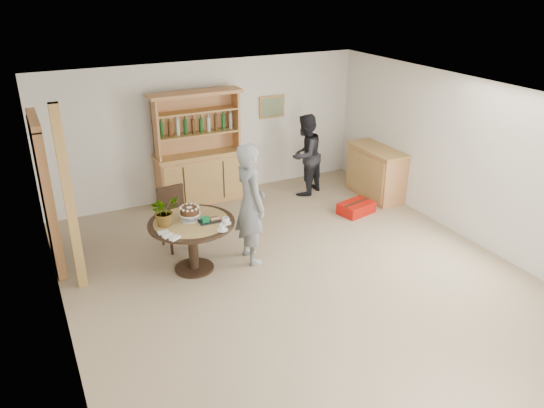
{
  "coord_description": "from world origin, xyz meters",
  "views": [
    {
      "loc": [
        -3.14,
        -5.45,
        3.91
      ],
      "look_at": [
        -0.24,
        0.37,
        1.05
      ],
      "focal_mm": 35.0,
      "sensor_mm": 36.0,
      "label": 1
    }
  ],
  "objects": [
    {
      "name": "adult_person",
      "position": [
        1.61,
        2.7,
        0.77
      ],
      "size": [
        0.94,
        0.87,
        1.54
      ],
      "primitive_type": "imported",
      "rotation": [
        0.0,
        0.0,
        3.65
      ],
      "color": "black",
      "rests_on": "ground"
    },
    {
      "name": "flower_vase",
      "position": [
        -1.55,
        0.98,
        0.97
      ],
      "size": [
        0.47,
        0.44,
        0.42
      ],
      "primitive_type": "imported",
      "rotation": [
        0.0,
        0.0,
        0.35
      ],
      "color": "#3F7233",
      "rests_on": "dining_table"
    },
    {
      "name": "hutch",
      "position": [
        -0.3,
        3.24,
        0.69
      ],
      "size": [
        1.62,
        0.54,
        2.04
      ],
      "color": "tan",
      "rests_on": "ground"
    },
    {
      "name": "napkins",
      "position": [
        -1.61,
        0.62,
        0.77
      ],
      "size": [
        0.24,
        0.33,
        0.03
      ],
      "color": "white",
      "rests_on": "dining_table"
    },
    {
      "name": "doorway",
      "position": [
        -2.93,
        2.0,
        1.11
      ],
      "size": [
        0.13,
        1.1,
        2.18
      ],
      "color": "black",
      "rests_on": "ground"
    },
    {
      "name": "red_suitcase",
      "position": [
        1.97,
        1.49,
        0.1
      ],
      "size": [
        0.67,
        0.52,
        0.21
      ],
      "rotation": [
        0.0,
        0.0,
        0.22
      ],
      "color": "#BD1209",
      "rests_on": "ground"
    },
    {
      "name": "coffee_cup_b",
      "position": [
        -0.92,
        0.48,
        0.79
      ],
      "size": [
        0.15,
        0.15,
        0.08
      ],
      "color": "white",
      "rests_on": "dining_table"
    },
    {
      "name": "dining_chair",
      "position": [
        -1.21,
        1.76,
        0.54
      ],
      "size": [
        0.46,
        0.46,
        0.95
      ],
      "rotation": [
        0.0,
        0.0,
        0.1
      ],
      "color": "black",
      "rests_on": "ground"
    },
    {
      "name": "pine_post",
      "position": [
        -2.7,
        1.2,
        1.25
      ],
      "size": [
        0.12,
        0.12,
        2.5
      ],
      "primitive_type": "cube",
      "color": "tan",
      "rests_on": "ground"
    },
    {
      "name": "ground",
      "position": [
        0.0,
        0.0,
        0.0
      ],
      "size": [
        7.0,
        7.0,
        0.0
      ],
      "primitive_type": "plane",
      "color": "tan",
      "rests_on": "ground"
    },
    {
      "name": "birthday_cake",
      "position": [
        -1.2,
        0.98,
        0.88
      ],
      "size": [
        0.3,
        0.3,
        0.2
      ],
      "color": "white",
      "rests_on": "dining_table"
    },
    {
      "name": "gift_tray",
      "position": [
        -0.99,
        0.81,
        0.79
      ],
      "size": [
        0.3,
        0.2,
        0.08
      ],
      "color": "black",
      "rests_on": "dining_table"
    },
    {
      "name": "dining_table",
      "position": [
        -1.2,
        0.93,
        0.6
      ],
      "size": [
        1.2,
        1.2,
        0.76
      ],
      "color": "black",
      "rests_on": "ground"
    },
    {
      "name": "room_shell",
      "position": [
        0.0,
        0.01,
        1.74
      ],
      "size": [
        6.04,
        7.04,
        2.52
      ],
      "color": "white",
      "rests_on": "ground"
    },
    {
      "name": "coffee_cup_a",
      "position": [
        -0.8,
        0.65,
        0.8
      ],
      "size": [
        0.15,
        0.15,
        0.09
      ],
      "color": "white",
      "rests_on": "dining_table"
    },
    {
      "name": "sideboard",
      "position": [
        2.74,
        2.0,
        0.47
      ],
      "size": [
        0.54,
        1.26,
        0.94
      ],
      "color": "tan",
      "rests_on": "ground"
    },
    {
      "name": "teen_boy",
      "position": [
        -0.35,
        0.83,
        0.89
      ],
      "size": [
        0.44,
        0.66,
        1.79
      ],
      "primitive_type": "imported",
      "rotation": [
        0.0,
        0.0,
        1.55
      ],
      "color": "gray",
      "rests_on": "ground"
    }
  ]
}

